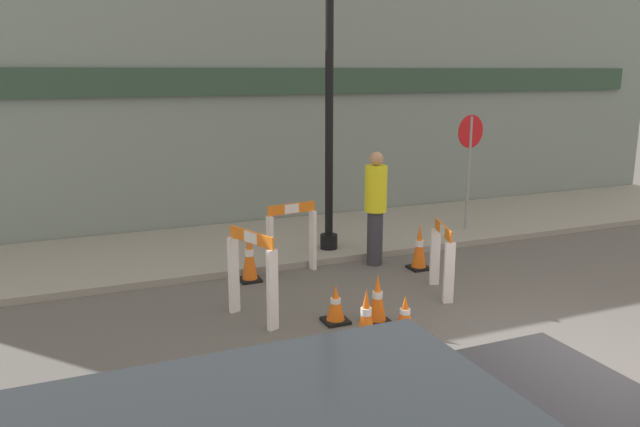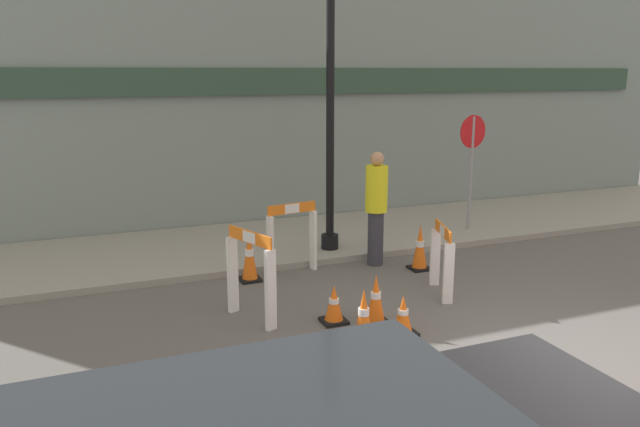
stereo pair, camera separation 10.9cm
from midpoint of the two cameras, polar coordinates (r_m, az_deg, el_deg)
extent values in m
plane|color=#565451|center=(6.96, 24.55, -13.81)|extent=(60.00, 60.00, 0.00)
cube|color=gray|center=(11.53, 2.73, -1.88)|extent=(18.00, 2.91, 0.11)
cube|color=gray|center=(12.56, -0.16, 11.80)|extent=(18.00, 0.12, 5.50)
cube|color=#2D4738|center=(12.45, 0.04, 12.03)|extent=(16.20, 0.10, 0.50)
cylinder|color=black|center=(10.37, 1.20, -2.57)|extent=(0.29, 0.29, 0.24)
cylinder|color=black|center=(9.99, 1.28, 13.40)|extent=(0.13, 0.13, 5.95)
cylinder|color=gray|center=(11.80, 13.87, 3.54)|extent=(0.06, 0.06, 2.09)
cylinder|color=red|center=(11.70, 14.07, 7.28)|extent=(0.60, 0.11, 0.60)
cube|color=white|center=(7.94, -7.60, -5.57)|extent=(0.14, 0.10, 0.98)
cube|color=white|center=(7.35, -4.12, -7.01)|extent=(0.14, 0.10, 0.98)
cube|color=orange|center=(7.48, -6.03, -2.16)|extent=(0.31, 0.79, 0.15)
cube|color=white|center=(7.48, -6.03, -2.16)|extent=(0.11, 0.24, 0.13)
cube|color=white|center=(8.35, 12.03, -5.40)|extent=(0.14, 0.10, 0.82)
cube|color=white|center=(9.02, 10.82, -3.96)|extent=(0.14, 0.10, 0.82)
cube|color=orange|center=(8.55, 11.54, -1.55)|extent=(0.28, 0.75, 0.15)
cube|color=white|center=(8.55, 11.54, -1.55)|extent=(0.10, 0.23, 0.14)
cube|color=white|center=(9.55, -0.30, -2.45)|extent=(0.08, 0.14, 0.93)
cube|color=white|center=(9.22, -4.23, -3.05)|extent=(0.08, 0.14, 0.93)
cube|color=orange|center=(9.25, -2.26, 0.47)|extent=(0.79, 0.14, 0.15)
cube|color=white|center=(9.25, -2.26, 0.47)|extent=(0.24, 0.06, 0.13)
cube|color=black|center=(9.21, -6.07, -6.00)|extent=(0.30, 0.30, 0.04)
cone|color=orange|center=(9.09, -6.13, -3.77)|extent=(0.22, 0.22, 0.71)
cylinder|color=white|center=(9.08, -6.13, -3.55)|extent=(0.13, 0.13, 0.10)
cube|color=black|center=(7.20, 4.41, -11.51)|extent=(0.30, 0.30, 0.04)
cone|color=orange|center=(7.08, 4.46, -9.16)|extent=(0.23, 0.23, 0.60)
cylinder|color=white|center=(7.07, 4.46, -8.94)|extent=(0.13, 0.13, 0.08)
cube|color=black|center=(9.79, 9.37, -4.95)|extent=(0.30, 0.30, 0.04)
cone|color=orange|center=(9.69, 9.45, -2.93)|extent=(0.22, 0.22, 0.68)
cylinder|color=white|center=(9.68, 9.45, -2.74)|extent=(0.13, 0.13, 0.09)
cube|color=black|center=(7.73, 5.48, -9.78)|extent=(0.30, 0.30, 0.04)
cone|color=orange|center=(7.61, 5.53, -7.63)|extent=(0.23, 0.22, 0.58)
cylinder|color=white|center=(7.60, 5.54, -7.43)|extent=(0.13, 0.13, 0.08)
cube|color=black|center=(7.45, 7.97, -10.73)|extent=(0.30, 0.30, 0.04)
cone|color=orange|center=(7.36, 8.03, -9.04)|extent=(0.23, 0.23, 0.43)
cylinder|color=white|center=(7.36, 8.03, -8.88)|extent=(0.13, 0.13, 0.06)
cube|color=black|center=(7.71, 1.68, -9.78)|extent=(0.30, 0.30, 0.04)
cone|color=orange|center=(7.62, 1.70, -8.13)|extent=(0.23, 0.22, 0.44)
cylinder|color=white|center=(7.61, 1.70, -7.97)|extent=(0.13, 0.13, 0.06)
cylinder|color=#33333D|center=(9.83, 5.42, -2.26)|extent=(0.35, 0.35, 0.86)
cylinder|color=yellow|center=(9.65, 5.51, 2.26)|extent=(0.48, 0.48, 0.72)
sphere|color=tan|center=(9.58, 5.57, 5.01)|extent=(0.30, 0.30, 0.22)
camera|label=1|loc=(0.05, -89.65, 0.08)|focal=35.00mm
camera|label=2|loc=(0.05, 90.35, -0.08)|focal=35.00mm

